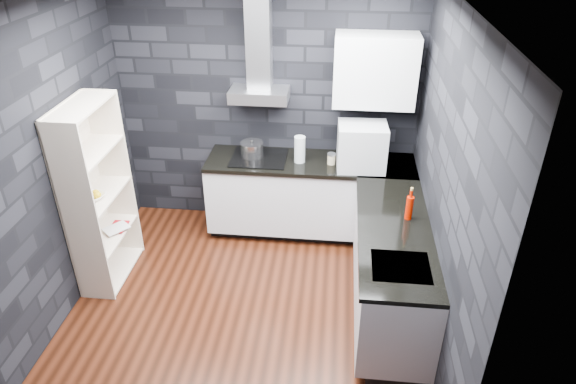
% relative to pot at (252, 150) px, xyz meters
% --- Properties ---
extents(ground, '(3.20, 3.20, 0.00)m').
position_rel_pot_xyz_m(ground, '(0.13, -1.33, -0.98)').
color(ground, '#3B170B').
extents(ceiling, '(3.20, 3.20, 0.00)m').
position_rel_pot_xyz_m(ceiling, '(0.13, -1.33, 1.72)').
color(ceiling, silver).
extents(wall_back, '(3.20, 0.05, 2.70)m').
position_rel_pot_xyz_m(wall_back, '(0.13, 0.29, 0.37)').
color(wall_back, black).
rests_on(wall_back, ground).
extents(wall_front, '(3.20, 0.05, 2.70)m').
position_rel_pot_xyz_m(wall_front, '(0.13, -2.96, 0.37)').
color(wall_front, black).
rests_on(wall_front, ground).
extents(wall_left, '(0.05, 3.20, 2.70)m').
position_rel_pot_xyz_m(wall_left, '(-1.50, -1.33, 0.37)').
color(wall_left, black).
rests_on(wall_left, ground).
extents(wall_right, '(0.05, 3.20, 2.70)m').
position_rel_pot_xyz_m(wall_right, '(1.75, -1.33, 0.37)').
color(wall_right, black).
rests_on(wall_right, ground).
extents(toekick_back, '(2.18, 0.50, 0.10)m').
position_rel_pot_xyz_m(toekick_back, '(0.63, 0.01, -0.93)').
color(toekick_back, black).
rests_on(toekick_back, ground).
extents(toekick_right, '(0.50, 1.78, 0.10)m').
position_rel_pot_xyz_m(toekick_right, '(1.47, -1.23, -0.93)').
color(toekick_right, black).
rests_on(toekick_right, ground).
extents(counter_back_cab, '(2.20, 0.60, 0.76)m').
position_rel_pot_xyz_m(counter_back_cab, '(0.63, -0.03, -0.50)').
color(counter_back_cab, silver).
rests_on(counter_back_cab, ground).
extents(counter_right_cab, '(0.60, 1.80, 0.76)m').
position_rel_pot_xyz_m(counter_right_cab, '(1.43, -1.23, -0.50)').
color(counter_right_cab, silver).
rests_on(counter_right_cab, ground).
extents(counter_back_top, '(2.20, 0.62, 0.04)m').
position_rel_pot_xyz_m(counter_back_top, '(0.63, -0.04, -0.10)').
color(counter_back_top, black).
rests_on(counter_back_top, counter_back_cab).
extents(counter_right_top, '(0.62, 1.80, 0.04)m').
position_rel_pot_xyz_m(counter_right_top, '(1.42, -1.23, -0.10)').
color(counter_right_top, black).
rests_on(counter_right_top, counter_right_cab).
extents(counter_corner_top, '(0.62, 0.62, 0.04)m').
position_rel_pot_xyz_m(counter_corner_top, '(1.43, -0.03, -0.10)').
color(counter_corner_top, black).
rests_on(counter_corner_top, counter_right_cab).
extents(hood_body, '(0.60, 0.34, 0.12)m').
position_rel_pot_xyz_m(hood_body, '(0.08, 0.10, 0.58)').
color(hood_body, '#B7B8BC').
rests_on(hood_body, wall_back).
extents(hood_chimney, '(0.24, 0.20, 0.90)m').
position_rel_pot_xyz_m(hood_chimney, '(0.08, 0.17, 1.09)').
color(hood_chimney, '#B7B8BC').
rests_on(hood_chimney, hood_body).
extents(upper_cabinet, '(0.80, 0.35, 0.70)m').
position_rel_pot_xyz_m(upper_cabinet, '(1.23, 0.09, 0.87)').
color(upper_cabinet, silver).
rests_on(upper_cabinet, wall_back).
extents(cooktop, '(0.58, 0.50, 0.01)m').
position_rel_pot_xyz_m(cooktop, '(0.08, -0.03, -0.08)').
color(cooktop, black).
rests_on(cooktop, counter_back_top).
extents(sink_rim, '(0.44, 0.40, 0.01)m').
position_rel_pot_xyz_m(sink_rim, '(1.43, -1.73, -0.09)').
color(sink_rim, '#B7B8BC').
rests_on(sink_rim, counter_right_top).
extents(pot, '(0.28, 0.28, 0.14)m').
position_rel_pot_xyz_m(pot, '(0.00, 0.00, 0.00)').
color(pot, '#B9B8BD').
rests_on(pot, cooktop).
extents(glass_vase, '(0.14, 0.14, 0.28)m').
position_rel_pot_xyz_m(glass_vase, '(0.51, -0.06, 0.06)').
color(glass_vase, silver).
rests_on(glass_vase, counter_back_top).
extents(storage_jar, '(0.11, 0.11, 0.10)m').
position_rel_pot_xyz_m(storage_jar, '(0.85, -0.08, -0.03)').
color(storage_jar, tan).
rests_on(storage_jar, counter_back_top).
extents(utensil_crock, '(0.12, 0.12, 0.13)m').
position_rel_pot_xyz_m(utensil_crock, '(0.95, 0.07, -0.02)').
color(utensil_crock, '#B9B8BD').
rests_on(utensil_crock, counter_back_top).
extents(appliance_garage, '(0.50, 0.40, 0.48)m').
position_rel_pot_xyz_m(appliance_garage, '(1.15, -0.13, 0.14)').
color(appliance_garage, '#B1B4B9').
rests_on(appliance_garage, counter_back_top).
extents(red_bottle, '(0.07, 0.07, 0.21)m').
position_rel_pot_xyz_m(red_bottle, '(1.54, -1.05, 0.03)').
color(red_bottle, '#A31200').
rests_on(red_bottle, counter_right_top).
extents(bookshelf, '(0.50, 0.85, 1.80)m').
position_rel_pot_xyz_m(bookshelf, '(-1.29, -0.97, -0.08)').
color(bookshelf, beige).
rests_on(bookshelf, ground).
extents(fruit_bowl, '(0.24, 0.24, 0.05)m').
position_rel_pot_xyz_m(fruit_bowl, '(-1.29, -1.04, -0.04)').
color(fruit_bowl, white).
rests_on(fruit_bowl, bookshelf).
extents(book_red, '(0.16, 0.02, 0.22)m').
position_rel_pot_xyz_m(book_red, '(-1.30, -0.85, -0.41)').
color(book_red, maroon).
rests_on(book_red, bookshelf).
extents(book_second, '(0.14, 0.12, 0.23)m').
position_rel_pot_xyz_m(book_second, '(-1.29, -0.84, -0.39)').
color(book_second, '#B2B2B2').
rests_on(book_second, bookshelf).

